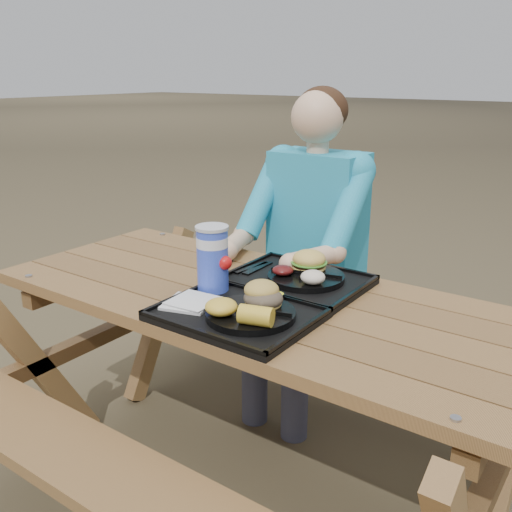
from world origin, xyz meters
The scene contains 18 objects.
ground centered at (0.00, 0.00, 0.00)m, with size 60.00×60.00×0.00m, color #999999.
picnic_table centered at (0.00, 0.00, 0.38)m, with size 1.80×1.49×0.75m, color #999999, non-canonical shape.
tray_near centered at (0.07, -0.19, 0.76)m, with size 0.45×0.35×0.02m, color black.
tray_far centered at (0.06, 0.15, 0.76)m, with size 0.45×0.35×0.02m, color black.
plate_near centered at (0.12, -0.20, 0.78)m, with size 0.26×0.26×0.02m, color black.
plate_far centered at (0.09, 0.16, 0.78)m, with size 0.26×0.26×0.02m, color black.
napkin_stack centered at (-0.09, -0.23, 0.78)m, with size 0.14×0.14×0.02m, color silver.
soda_cup centered at (-0.11, -0.09, 0.87)m, with size 0.10×0.10×0.20m, color #1A36C6.
condiment_bbq centered at (0.06, -0.08, 0.78)m, with size 0.05×0.05×0.03m, color black.
condiment_mustard centered at (0.12, -0.06, 0.78)m, with size 0.05×0.05×0.03m, color yellow.
sandwich centered at (0.13, -0.14, 0.85)m, with size 0.11×0.11×0.11m, color gold, non-canonical shape.
mac_cheese centered at (0.07, -0.27, 0.81)m, with size 0.09×0.09×0.05m, color yellow.
corn_cob centered at (0.19, -0.27, 0.82)m, with size 0.09×0.09×0.05m, color gold, non-canonical shape.
cutlery_far centered at (-0.11, 0.16, 0.77)m, with size 0.03×0.16×0.01m, color black.
burger centered at (0.07, 0.21, 0.84)m, with size 0.12×0.12×0.10m, color #E1B54F, non-canonical shape.
baked_beans centered at (0.03, 0.11, 0.81)m, with size 0.07×0.07×0.03m, color #561111.
potato_salad centered at (0.16, 0.10, 0.81)m, with size 0.08×0.08×0.04m, color silver.
diner centered at (-0.14, 0.63, 0.64)m, with size 0.48×0.84×1.28m, color #1CA4C7, non-canonical shape.
Camera 1 is at (1.00, -1.41, 1.44)m, focal length 40.00 mm.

